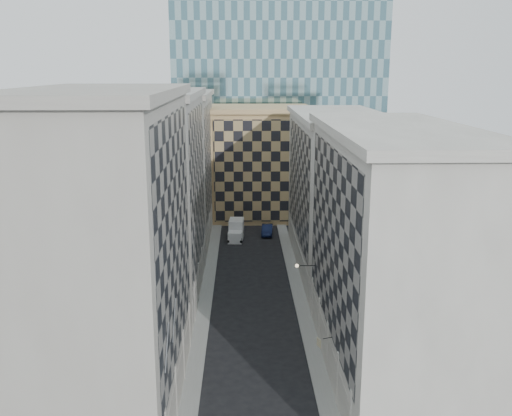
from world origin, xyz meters
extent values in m
cube|color=gray|center=(-5.25, 30.00, 0.07)|extent=(1.50, 100.00, 0.15)
cube|color=gray|center=(5.25, 30.00, 0.07)|extent=(1.50, 100.00, 0.15)
cube|color=gray|center=(-11.00, 11.00, 11.50)|extent=(10.00, 22.00, 23.00)
cube|color=gray|center=(-6.12, 11.00, 13.00)|extent=(0.25, 19.36, 18.00)
cube|color=gray|center=(-6.20, 11.00, 1.60)|extent=(0.45, 21.12, 3.20)
cube|color=gray|center=(-11.00, 11.00, 23.35)|extent=(10.80, 22.80, 0.70)
cylinder|color=gray|center=(-6.35, 8.25, 2.20)|extent=(0.90, 0.90, 4.40)
cylinder|color=gray|center=(-6.35, 13.75, 2.20)|extent=(0.90, 0.90, 4.40)
cylinder|color=gray|center=(-6.35, 19.25, 2.20)|extent=(0.90, 0.90, 4.40)
cube|color=gray|center=(-11.00, 33.00, 11.00)|extent=(10.00, 22.00, 22.00)
cube|color=gray|center=(-6.12, 33.00, 12.50)|extent=(0.25, 19.36, 17.00)
cube|color=gray|center=(-6.20, 33.00, 1.60)|extent=(0.45, 21.12, 3.20)
cube|color=gray|center=(-11.00, 33.00, 22.35)|extent=(10.80, 22.80, 0.70)
cylinder|color=gray|center=(-6.35, 24.75, 2.20)|extent=(0.90, 0.90, 4.40)
cylinder|color=gray|center=(-6.35, 30.25, 2.20)|extent=(0.90, 0.90, 4.40)
cylinder|color=gray|center=(-6.35, 35.75, 2.20)|extent=(0.90, 0.90, 4.40)
cylinder|color=gray|center=(-6.35, 41.25, 2.20)|extent=(0.90, 0.90, 4.40)
cube|color=gray|center=(-11.00, 55.00, 10.50)|extent=(10.00, 22.00, 21.00)
cube|color=gray|center=(-6.12, 55.00, 12.00)|extent=(0.25, 19.36, 16.00)
cube|color=gray|center=(-6.20, 55.00, 1.60)|extent=(0.45, 21.12, 3.20)
cube|color=gray|center=(-11.00, 55.00, 21.35)|extent=(10.80, 22.80, 0.70)
cylinder|color=gray|center=(-6.35, 46.75, 2.20)|extent=(0.90, 0.90, 4.40)
cylinder|color=gray|center=(-6.35, 52.25, 2.20)|extent=(0.90, 0.90, 4.40)
cylinder|color=gray|center=(-6.35, 57.75, 2.20)|extent=(0.90, 0.90, 4.40)
cylinder|color=gray|center=(-6.35, 63.25, 2.20)|extent=(0.90, 0.90, 4.40)
cube|color=#ACA89E|center=(11.00, 15.00, 10.00)|extent=(10.00, 26.00, 20.00)
cube|color=gray|center=(6.12, 15.00, 11.50)|extent=(0.25, 22.88, 15.00)
cube|color=#ACA89E|center=(6.20, 15.00, 1.60)|extent=(0.45, 24.96, 3.20)
cube|color=#ACA89E|center=(11.00, 15.00, 20.35)|extent=(10.80, 26.80, 0.70)
cylinder|color=#ACA89E|center=(6.35, 9.80, 2.20)|extent=(0.90, 0.90, 4.40)
cylinder|color=#ACA89E|center=(6.35, 15.00, 2.20)|extent=(0.90, 0.90, 4.40)
cylinder|color=#ACA89E|center=(6.35, 20.20, 2.20)|extent=(0.90, 0.90, 4.40)
cylinder|color=#ACA89E|center=(6.35, 25.40, 2.20)|extent=(0.90, 0.90, 4.40)
cube|color=#ACA89E|center=(11.00, 42.00, 9.50)|extent=(10.00, 28.00, 19.00)
cube|color=gray|center=(6.12, 42.00, 11.00)|extent=(0.25, 24.64, 14.00)
cube|color=#ACA89E|center=(6.20, 42.00, 1.60)|extent=(0.45, 26.88, 3.20)
cube|color=#ACA89E|center=(11.00, 42.00, 19.35)|extent=(10.80, 28.80, 0.70)
cube|color=tan|center=(2.00, 68.00, 9.00)|extent=(16.00, 14.00, 18.00)
cube|color=tan|center=(2.00, 60.90, 9.00)|extent=(15.20, 0.25, 16.50)
cube|color=tan|center=(2.00, 68.00, 18.40)|extent=(16.80, 14.80, 0.80)
cube|color=#2A2520|center=(0.00, 82.00, 14.00)|extent=(6.00, 6.00, 28.00)
cube|color=#2A2520|center=(0.00, 82.00, 28.70)|extent=(7.00, 7.00, 1.40)
cylinder|color=gray|center=(-5.90, 4.00, 8.00)|extent=(0.10, 2.33, 2.33)
cylinder|color=gray|center=(-5.90, 8.00, 8.00)|extent=(0.10, 2.33, 2.33)
cylinder|color=black|center=(5.10, 24.00, 6.20)|extent=(1.80, 0.08, 0.08)
sphere|color=#FFE5B2|center=(4.20, 24.00, 6.20)|extent=(0.36, 0.36, 0.36)
cube|color=silver|center=(-2.19, 51.94, 0.82)|extent=(2.16, 2.33, 1.65)
cube|color=silver|center=(-2.02, 54.32, 1.42)|extent=(2.33, 3.43, 2.84)
cylinder|color=black|center=(-3.15, 51.28, 0.41)|extent=(0.33, 0.84, 0.82)
cylinder|color=black|center=(-1.32, 51.15, 0.41)|extent=(0.33, 0.84, 0.82)
cylinder|color=black|center=(-2.86, 55.48, 0.41)|extent=(0.33, 0.84, 0.82)
cylinder|color=black|center=(-1.04, 55.36, 0.41)|extent=(0.33, 0.84, 0.82)
imported|color=#10193C|center=(2.71, 55.76, 0.77)|extent=(1.97, 4.75, 1.53)
cylinder|color=black|center=(5.60, 12.57, 4.19)|extent=(0.77, 0.31, 0.06)
cube|color=#C7BB92|center=(4.90, 12.57, 3.80)|extent=(0.28, 0.67, 0.69)
camera|label=1|loc=(-1.13, -28.68, 24.98)|focal=40.00mm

